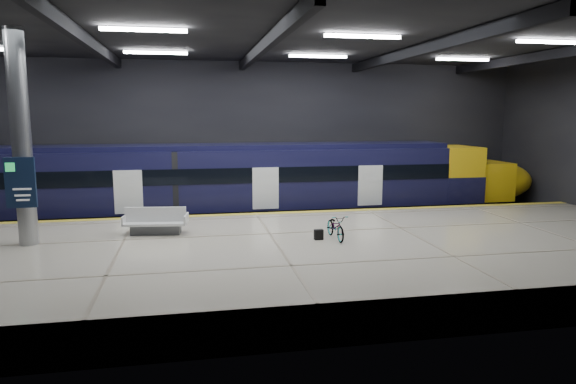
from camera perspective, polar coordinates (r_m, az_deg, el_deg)
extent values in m
plane|color=black|center=(19.67, -2.49, -7.09)|extent=(30.00, 30.00, 0.00)
cube|color=black|center=(26.91, -5.07, 5.77)|extent=(30.00, 0.10, 8.00)
cube|color=black|center=(11.16, 3.43, 1.78)|extent=(30.00, 0.10, 8.00)
cube|color=black|center=(19.12, -2.66, 16.65)|extent=(30.00, 16.00, 0.10)
cube|color=black|center=(19.17, -21.38, 15.31)|extent=(0.25, 16.00, 0.40)
cube|color=black|center=(19.09, -2.65, 15.91)|extent=(0.25, 16.00, 0.40)
cube|color=black|center=(20.82, 14.52, 15.04)|extent=(0.25, 16.00, 0.40)
cube|color=black|center=(23.97, 27.97, 13.45)|extent=(0.25, 16.00, 0.40)
cube|color=white|center=(16.97, -15.72, 16.97)|extent=(2.60, 0.18, 0.10)
cube|color=white|center=(17.88, 8.31, 16.75)|extent=(2.60, 0.18, 0.10)
cube|color=white|center=(21.20, 27.12, 14.62)|extent=(2.60, 0.18, 0.10)
cube|color=white|center=(22.91, -14.47, 14.76)|extent=(2.60, 0.18, 0.10)
cube|color=white|center=(23.59, 3.36, 14.83)|extent=(2.60, 0.18, 0.10)
cube|color=white|center=(26.19, 18.83, 13.77)|extent=(2.60, 0.18, 0.10)
cube|color=#B4A998|center=(17.15, -1.27, -7.55)|extent=(30.00, 11.00, 1.10)
cube|color=gold|center=(22.07, -3.57, -2.42)|extent=(30.00, 0.40, 0.01)
cube|color=gray|center=(24.25, -4.16, -3.89)|extent=(30.00, 0.08, 0.16)
cube|color=gray|center=(25.65, -4.54, -3.20)|extent=(30.00, 0.08, 0.16)
cube|color=black|center=(24.70, -9.88, -2.65)|extent=(24.00, 2.58, 0.80)
cube|color=black|center=(24.42, -9.98, 1.44)|extent=(24.00, 2.80, 2.75)
cube|color=black|center=(24.28, -10.08, 4.94)|extent=(24.00, 2.30, 0.24)
cube|color=black|center=(22.99, -9.94, 1.69)|extent=(24.00, 0.04, 0.70)
cube|color=white|center=(23.31, -2.51, 0.41)|extent=(1.20, 0.05, 1.90)
cube|color=yellow|center=(27.84, 17.85, 2.02)|extent=(2.00, 2.80, 2.75)
ellipsoid|color=yellow|center=(29.23, 22.29, 1.15)|extent=(3.60, 2.52, 1.90)
cube|color=black|center=(27.97, 18.41, 2.39)|extent=(1.60, 2.38, 0.80)
cube|color=#595B60|center=(18.93, -14.44, -4.06)|extent=(1.77, 0.75, 0.32)
cube|color=silver|center=(18.87, -14.47, -3.33)|extent=(2.25, 1.18, 0.09)
cube|color=silver|center=(18.82, -14.50, -2.43)|extent=(2.14, 0.36, 0.54)
cube|color=silver|center=(19.08, -17.65, -2.94)|extent=(0.18, 0.91, 0.32)
cube|color=silver|center=(18.67, -11.24, -2.94)|extent=(0.18, 0.91, 0.32)
imported|color=#99999E|center=(17.64, 5.33, -3.84)|extent=(0.65, 1.66, 0.86)
cube|color=black|center=(17.54, 3.43, -4.74)|extent=(0.31, 0.20, 0.35)
cylinder|color=#9EA0A5|center=(18.51, -27.51, 5.25)|extent=(0.60, 0.60, 6.90)
cube|color=#0E1B34|center=(18.22, -27.59, 0.94)|extent=(0.90, 0.12, 1.60)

